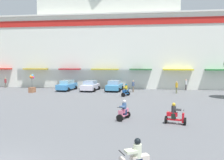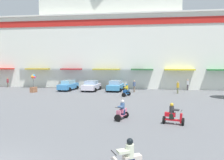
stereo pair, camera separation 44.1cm
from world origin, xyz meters
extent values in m
plane|color=slate|center=(0.00, 13.00, 0.00)|extent=(128.00, 128.00, 0.00)
cube|color=white|center=(0.00, 36.30, 5.89)|extent=(41.17, 12.61, 11.77)
cube|color=red|center=(0.00, 29.94, 10.59)|extent=(37.88, 0.12, 0.98)
cube|color=silver|center=(0.00, 29.90, 11.89)|extent=(41.17, 0.70, 0.24)
cube|color=red|center=(-17.75, 29.45, 3.11)|extent=(3.47, 1.10, 0.20)
cube|color=gold|center=(-11.55, 29.45, 3.11)|extent=(4.01, 1.10, 0.20)
cube|color=red|center=(-5.69, 29.45, 3.11)|extent=(3.42, 1.10, 0.20)
cube|color=gold|center=(0.13, 29.45, 3.11)|extent=(4.37, 1.10, 0.20)
cube|color=#326D3A|center=(5.80, 29.45, 3.11)|extent=(3.44, 1.10, 0.20)
cube|color=gold|center=(11.47, 29.45, 3.11)|extent=(4.52, 1.10, 0.20)
cube|color=#277335|center=(17.70, 29.45, 3.11)|extent=(4.45, 1.10, 0.20)
cube|color=#408ACC|center=(-5.18, 26.46, 0.63)|extent=(2.04, 4.55, 0.73)
cube|color=#8CBBC9|center=(-5.18, 26.46, 1.27)|extent=(1.60, 2.33, 0.54)
cylinder|color=black|center=(-5.84, 27.91, 0.30)|extent=(0.61, 0.22, 0.60)
cylinder|color=black|center=(-4.24, 27.75, 0.30)|extent=(0.61, 0.22, 0.60)
cylinder|color=black|center=(-6.12, 25.18, 0.30)|extent=(0.61, 0.22, 0.60)
cylinder|color=black|center=(-4.51, 25.02, 0.30)|extent=(0.61, 0.22, 0.60)
cube|color=silver|center=(-1.59, 26.46, 0.62)|extent=(2.05, 4.47, 0.71)
cube|color=#98AFC9|center=(-1.59, 26.46, 1.25)|extent=(1.69, 2.27, 0.54)
cylinder|color=black|center=(-2.44, 27.86, 0.30)|extent=(0.61, 0.19, 0.60)
cylinder|color=black|center=(-0.60, 27.78, 0.30)|extent=(0.61, 0.19, 0.60)
cylinder|color=black|center=(-2.57, 25.14, 0.30)|extent=(0.61, 0.19, 0.60)
cylinder|color=black|center=(-0.73, 25.06, 0.30)|extent=(0.61, 0.19, 0.60)
cube|color=#428FC2|center=(2.00, 26.86, 0.62)|extent=(2.12, 4.58, 0.71)
cube|color=#96ADC3|center=(2.00, 26.86, 1.26)|extent=(1.72, 2.33, 0.57)
cylinder|color=black|center=(1.17, 28.30, 0.30)|extent=(0.61, 0.20, 0.60)
cylinder|color=black|center=(3.01, 28.19, 0.30)|extent=(0.61, 0.20, 0.60)
cylinder|color=black|center=(1.00, 25.53, 0.30)|extent=(0.61, 0.20, 0.60)
cylinder|color=black|center=(2.84, 25.42, 0.30)|extent=(0.61, 0.20, 0.60)
cylinder|color=black|center=(9.24, 8.57, 0.26)|extent=(0.27, 0.54, 0.52)
cylinder|color=black|center=(7.99, 8.89, 0.26)|extent=(0.27, 0.54, 0.52)
cube|color=red|center=(8.62, 8.73, 0.32)|extent=(1.17, 0.55, 0.10)
cube|color=red|center=(8.39, 8.79, 0.68)|extent=(0.77, 0.47, 0.28)
cube|color=red|center=(9.12, 8.61, 0.48)|extent=(0.21, 0.34, 0.67)
cylinder|color=black|center=(9.14, 8.60, 1.02)|extent=(0.16, 0.51, 0.04)
cube|color=black|center=(8.49, 8.77, 0.56)|extent=(0.35, 0.38, 0.36)
cylinder|color=#323133|center=(8.49, 8.77, 1.01)|extent=(0.39, 0.39, 0.53)
sphere|color=gold|center=(8.49, 8.77, 1.38)|extent=(0.25, 0.25, 0.25)
cube|color=#323133|center=(8.77, 8.70, 1.03)|extent=(0.51, 0.44, 0.10)
cylinder|color=black|center=(3.84, 21.01, 0.26)|extent=(0.54, 0.33, 0.52)
cylinder|color=black|center=(4.35, 22.26, 0.26)|extent=(0.54, 0.33, 0.52)
cube|color=#1B53A2|center=(4.10, 21.64, 0.32)|extent=(0.71, 1.20, 0.10)
cube|color=#1B53A2|center=(4.19, 21.86, 0.69)|extent=(0.56, 0.81, 0.28)
cube|color=#1B53A2|center=(3.89, 21.14, 0.49)|extent=(0.35, 0.25, 0.68)
cylinder|color=black|center=(3.88, 21.11, 1.03)|extent=(0.49, 0.23, 0.04)
cube|color=black|center=(4.15, 21.76, 0.57)|extent=(0.40, 0.38, 0.36)
cylinder|color=gold|center=(4.15, 21.76, 1.04)|extent=(0.42, 0.42, 0.58)
sphere|color=#22679D|center=(4.15, 21.76, 1.44)|extent=(0.25, 0.25, 0.25)
cube|color=gold|center=(4.04, 21.49, 1.07)|extent=(0.48, 0.54, 0.10)
cube|color=beige|center=(6.33, 0.78, 0.68)|extent=(0.76, 0.60, 0.28)
cylinder|color=black|center=(5.67, 0.42, 1.02)|extent=(0.28, 0.47, 0.04)
cylinder|color=beige|center=(6.24, 0.73, 1.00)|extent=(0.43, 0.43, 0.52)
sphere|color=black|center=(6.24, 0.73, 1.37)|extent=(0.25, 0.25, 0.25)
cube|color=beige|center=(6.00, 0.60, 1.02)|extent=(0.55, 0.51, 0.10)
cylinder|color=black|center=(4.70, 8.89, 0.26)|extent=(0.54, 0.32, 0.52)
cylinder|color=black|center=(5.15, 10.11, 0.26)|extent=(0.54, 0.32, 0.52)
cube|color=#DE6C8B|center=(4.92, 9.50, 0.32)|extent=(0.66, 1.17, 0.10)
cube|color=#DE6C8B|center=(5.00, 9.72, 0.66)|extent=(0.53, 0.79, 0.28)
cube|color=#DE6C8B|center=(4.74, 9.02, 0.47)|extent=(0.35, 0.24, 0.65)
cylinder|color=black|center=(4.73, 8.99, 1.00)|extent=(0.50, 0.21, 0.04)
cube|color=#1B284A|center=(4.97, 9.62, 0.54)|extent=(0.40, 0.37, 0.36)
cylinder|color=#43638E|center=(4.97, 9.62, 0.99)|extent=(0.41, 0.41, 0.54)
sphere|color=silver|center=(4.97, 9.62, 1.37)|extent=(0.25, 0.25, 0.25)
cube|color=#43638E|center=(4.87, 9.36, 1.02)|extent=(0.47, 0.53, 0.10)
cylinder|color=#696054|center=(-16.56, 28.72, 0.41)|extent=(0.26, 0.26, 0.81)
cylinder|color=maroon|center=(-16.56, 28.72, 1.13)|extent=(0.42, 0.42, 0.63)
sphere|color=tan|center=(-16.56, 28.72, 1.55)|extent=(0.21, 0.21, 0.21)
cylinder|color=#494247|center=(12.64, 29.11, 0.43)|extent=(0.23, 0.23, 0.87)
cylinder|color=silver|center=(12.64, 29.11, 1.17)|extent=(0.37, 0.37, 0.60)
sphere|color=tan|center=(12.64, 29.11, 1.58)|extent=(0.22, 0.22, 0.22)
cylinder|color=#6F7354|center=(10.76, 25.21, 0.41)|extent=(0.29, 0.29, 0.83)
cylinder|color=gold|center=(10.76, 25.21, 1.13)|extent=(0.47, 0.47, 0.60)
sphere|color=tan|center=(10.76, 25.21, 1.54)|extent=(0.23, 0.23, 0.23)
cylinder|color=#796655|center=(4.83, 25.77, 0.44)|extent=(0.26, 0.26, 0.87)
cylinder|color=#43567C|center=(4.83, 25.77, 1.17)|extent=(0.42, 0.42, 0.59)
sphere|color=tan|center=(4.83, 25.77, 1.58)|extent=(0.24, 0.24, 0.24)
cube|color=#9B6445|center=(-9.23, 23.39, 0.38)|extent=(0.78, 1.01, 0.75)
cylinder|color=#4C4C4C|center=(-9.23, 23.39, 1.35)|extent=(0.04, 0.04, 1.20)
sphere|color=#E3358C|center=(-9.00, 23.36, 2.13)|extent=(0.34, 0.34, 0.34)
sphere|color=#32A4DC|center=(-9.18, 23.49, 2.37)|extent=(0.36, 0.36, 0.36)
sphere|color=yellow|center=(-9.38, 23.60, 2.36)|extent=(0.29, 0.29, 0.29)
sphere|color=yellow|center=(-9.39, 23.37, 2.25)|extent=(0.30, 0.30, 0.30)
sphere|color=#D66129|center=(-9.30, 23.28, 2.16)|extent=(0.36, 0.36, 0.36)
sphere|color=orange|center=(-9.11, 23.23, 2.18)|extent=(0.37, 0.37, 0.37)
camera|label=1|loc=(6.49, -8.10, 4.37)|focal=38.36mm
camera|label=2|loc=(6.93, -8.03, 4.37)|focal=38.36mm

